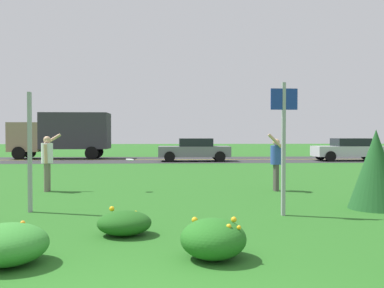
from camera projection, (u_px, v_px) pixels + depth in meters
ground_plane at (158, 179)px, 16.06m from camera, size 120.00×120.00×0.00m
highway_strip at (163, 160)px, 28.47m from camera, size 120.00×7.26×0.01m
highway_center_stripe at (163, 160)px, 28.47m from camera, size 120.00×0.16×0.00m
daylily_clump_mid_left at (124, 223)px, 7.15m from camera, size 0.92×0.80×0.46m
daylily_clump_mid_center at (213, 239)px, 5.79m from camera, size 0.90×0.94×0.57m
daylily_clump_mid_right at (7, 244)px, 5.53m from camera, size 1.05×1.06×0.54m
sign_post_near_path at (30, 152)px, 9.27m from camera, size 0.07×0.10×2.62m
sign_post_by_roadside at (284, 135)px, 8.87m from camera, size 0.56×0.10×2.78m
evergreen_shrub_side at (376, 169)px, 9.67m from camera, size 1.21×1.21×1.82m
person_thrower_white_shirt at (47, 158)px, 12.65m from camera, size 0.54×0.49×1.73m
person_catcher_blue_shirt at (276, 160)px, 12.77m from camera, size 0.48×0.49×1.73m
frisbee_white at (130, 160)px, 12.65m from camera, size 0.24×0.24×0.06m
car_silver_leftmost at (349, 149)px, 27.43m from camera, size 4.50×2.00×1.45m
car_gray_center_left at (194, 150)px, 26.92m from camera, size 4.50×2.00×1.45m
box_truck_tan at (63, 133)px, 29.70m from camera, size 6.70×2.46×3.20m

